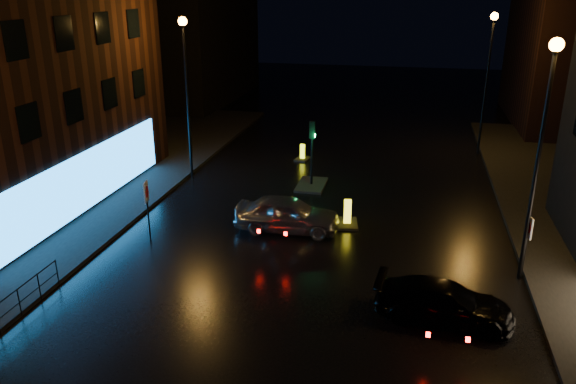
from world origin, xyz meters
name	(u,v)px	position (x,y,z in m)	size (l,w,h in m)	color
ground	(265,350)	(0.00, 0.00, 0.00)	(120.00, 120.00, 0.00)	black
pavement_left	(20,207)	(-14.00, 8.00, 0.07)	(12.00, 44.00, 0.15)	black
building_far_left	(189,19)	(-16.00, 35.00, 7.00)	(8.00, 16.00, 14.00)	black
street_lamp_lfar	(186,74)	(-7.80, 14.00, 5.56)	(0.44, 0.44, 8.37)	black
street_lamp_rnear	(543,127)	(7.80, 6.00, 5.56)	(0.44, 0.44, 8.37)	black
street_lamp_rfar	(489,63)	(7.80, 22.00, 5.56)	(0.44, 0.44, 8.37)	black
traffic_signal	(312,177)	(-1.20, 14.00, 0.50)	(1.40, 2.40, 3.45)	black
silver_hatchback	(287,214)	(-1.21, 8.29, 0.75)	(1.78, 4.43, 1.51)	#B1B4B9
dark_sedan	(444,302)	(5.03, 2.73, 0.62)	(1.73, 4.26, 1.24)	black
bollard_near	(347,219)	(1.22, 9.40, 0.26)	(1.11, 1.47, 1.17)	black
bollard_far	(302,156)	(-2.56, 18.45, 0.21)	(0.90, 1.19, 0.95)	black
road_sign_left	(147,197)	(-6.50, 6.13, 1.89)	(0.21, 0.60, 2.52)	black
road_sign_right	(528,232)	(7.90, 6.14, 1.77)	(0.16, 0.57, 2.36)	black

